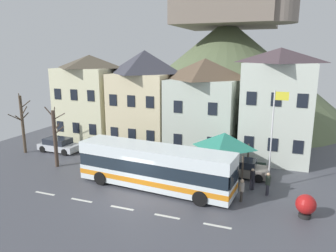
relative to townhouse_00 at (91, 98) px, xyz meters
name	(u,v)px	position (x,y,z in m)	size (l,w,h in m)	color
ground_plane	(134,198)	(11.14, -12.02, -4.67)	(40.00, 60.00, 0.07)	#474951
townhouse_00	(91,98)	(0.00, 0.00, 0.00)	(6.04, 6.11, 9.29)	beige
townhouse_01	(145,98)	(6.47, 0.12, 0.23)	(5.84, 6.36, 9.75)	beige
townhouse_02	(204,105)	(12.73, 0.23, -0.16)	(6.30, 6.58, 8.98)	beige
townhouse_03	(277,104)	(19.45, 0.47, 0.32)	(5.81, 7.05, 9.93)	silver
hilltop_castle	(226,64)	(11.49, 17.97, 3.23)	(35.63, 35.63, 20.82)	#596746
transit_bus	(155,168)	(11.87, -10.16, -3.09)	(11.55, 3.43, 3.07)	white
bus_shelter	(224,140)	(16.04, -6.34, -1.69)	(3.60, 3.60, 3.55)	#473D33
parked_car_00	(241,168)	(17.34, -5.68, -3.97)	(4.14, 1.91, 1.38)	slate
parked_car_01	(59,145)	(-0.38, -5.37, -4.00)	(4.11, 2.12, 1.32)	silver
parked_car_02	(119,151)	(6.18, -5.20, -4.00)	(4.50, 1.95, 1.31)	#2C5535
pedestrian_00	(242,189)	(17.95, -10.05, -3.82)	(0.32, 0.36, 1.51)	#38332D
pedestrian_01	(268,183)	(19.47, -8.47, -3.82)	(0.32, 0.39, 1.58)	#2D2D38
pedestrian_02	(221,172)	(16.11, -7.77, -3.74)	(0.32, 0.34, 1.66)	#2D2D38
pedestrian_03	(252,178)	(18.41, -8.02, -3.79)	(0.33, 0.33, 1.58)	#2D2D38
public_bench	(256,167)	(18.35, -4.56, -4.18)	(1.48, 0.48, 0.87)	#33473D
flagpole	(273,134)	(19.53, -7.49, -0.58)	(0.95, 0.10, 7.01)	silver
harbour_buoy	(306,205)	(21.74, -10.91, -3.86)	(1.16, 1.16, 1.41)	black
bare_tree_00	(55,137)	(2.36, -9.00, -2.08)	(1.80, 1.08, 5.27)	#47382D
bare_tree_01	(23,123)	(-3.18, -6.90, -1.70)	(1.71, 1.94, 5.91)	brown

